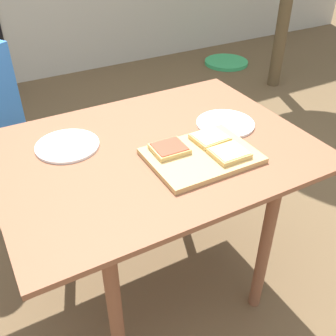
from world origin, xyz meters
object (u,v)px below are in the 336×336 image
Objects in this scene: cutting_board at (201,156)px; pizza_slice_far_left at (169,149)px; plate_white_right at (225,124)px; dining_table at (155,171)px; plate_white_left at (67,146)px; garden_hose_coil at (226,62)px; pizza_slice_near_right at (229,153)px; pizza_slice_far_right at (210,138)px.

cutting_board is 0.11m from pizza_slice_far_left.
pizza_slice_far_left is at bearing -164.06° from plate_white_right.
dining_table is at bearing -177.36° from plate_white_right.
cutting_board is 0.48m from plate_white_left.
cutting_board reaches higher than dining_table.
plate_white_right reaches higher than dining_table.
plate_white_left reaches higher than garden_hose_coil.
pizza_slice_far_right is at bearing 90.63° from pizza_slice_near_right.
pizza_slice_far_left reaches higher than garden_hose_coil.
dining_table is 9.48× the size of pizza_slice_near_right.
plate_white_left is at bearing -138.18° from garden_hose_coil.
cutting_board reaches higher than plate_white_left.
pizza_slice_far_right reaches higher than dining_table.
dining_table is 4.90× the size of plate_white_right.
plate_white_left is (-0.29, 0.22, -0.02)m from pizza_slice_far_left.
cutting_board is at bearing -144.13° from plate_white_right.
cutting_board is at bearing -128.73° from garden_hose_coil.
pizza_slice_far_left reaches higher than plate_white_right.
cutting_board is 2.95m from garden_hose_coil.
cutting_board is 3.02× the size of pizza_slice_far_left.
pizza_slice_far_left is (0.02, -0.07, 0.13)m from dining_table.
pizza_slice_far_left is 1.02× the size of pizza_slice_near_right.
plate_white_right reaches higher than garden_hose_coil.
garden_hose_coil is at bearing 41.82° from plate_white_left.
pizza_slice_near_right is (0.07, -0.06, 0.02)m from cutting_board.
cutting_board reaches higher than garden_hose_coil.
garden_hose_coil is at bearing 49.07° from pizza_slice_far_left.
cutting_board is at bearing -36.80° from pizza_slice_far_left.
pizza_slice_far_left is at bearing 177.23° from pizza_slice_far_right.
pizza_slice_far_left is at bearing -130.93° from garden_hose_coil.
pizza_slice_near_right is 0.57m from plate_white_left.
plate_white_left is 1.00× the size of plate_white_right.
pizza_slice_far_right is 2.86m from garden_hose_coil.
pizza_slice_far_left is at bearing -72.59° from dining_table.
plate_white_right is at bearing 56.90° from pizza_slice_near_right.
plate_white_right is at bearing 35.87° from cutting_board.
plate_white_left is (-0.27, 0.15, 0.11)m from dining_table.
dining_table is at bearing 133.83° from pizza_slice_near_right.
pizza_slice_far_right is 0.28× the size of garden_hose_coil.
pizza_slice_far_right reaches higher than garden_hose_coil.
pizza_slice_near_right is 2.95m from garden_hose_coil.
pizza_slice_far_left is 2.96m from garden_hose_coil.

